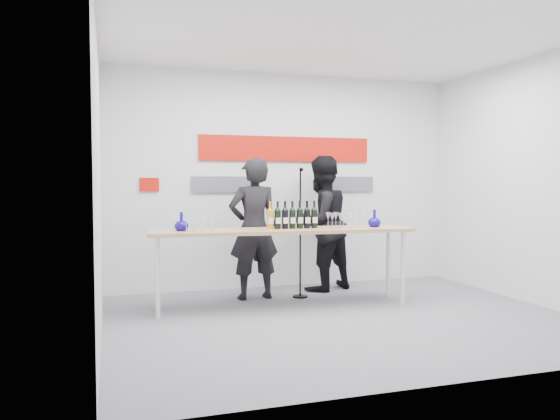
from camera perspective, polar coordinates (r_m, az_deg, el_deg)
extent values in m
plane|color=slate|center=(6.08, 6.61, -11.22)|extent=(5.00, 5.00, 0.00)
cube|color=silver|center=(7.76, 0.64, 3.07)|extent=(5.00, 0.04, 3.00)
cube|color=red|center=(7.75, 0.71, 6.40)|extent=(2.50, 0.02, 0.35)
cube|color=#59595E|center=(7.50, -5.85, 2.67)|extent=(0.90, 0.02, 0.22)
cube|color=#59595E|center=(8.06, 6.80, 2.69)|extent=(0.90, 0.02, 0.22)
cube|color=red|center=(7.36, -13.50, 2.60)|extent=(0.25, 0.02, 0.18)
cube|color=tan|center=(6.44, 0.27, -2.17)|extent=(3.14, 0.84, 0.04)
cylinder|color=silver|center=(6.11, -12.67, -6.93)|extent=(0.05, 0.05, 0.89)
cylinder|color=silver|center=(6.80, 12.71, -5.93)|extent=(0.05, 0.05, 0.89)
cylinder|color=silver|center=(6.52, -12.72, -6.30)|extent=(0.05, 0.05, 0.89)
cylinder|color=silver|center=(7.16, 11.25, -5.45)|extent=(0.05, 0.05, 0.89)
imported|color=black|center=(6.91, -2.78, -1.96)|extent=(0.68, 0.47, 1.79)
imported|color=black|center=(7.48, 4.32, -1.39)|extent=(1.09, 0.98, 1.84)
cylinder|color=black|center=(7.12, 2.11, -9.01)|extent=(0.19, 0.19, 0.02)
cylinder|color=black|center=(6.99, 2.13, -2.59)|extent=(0.02, 0.02, 1.62)
sphere|color=black|center=(6.93, 2.23, 4.24)|extent=(0.05, 0.05, 0.05)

